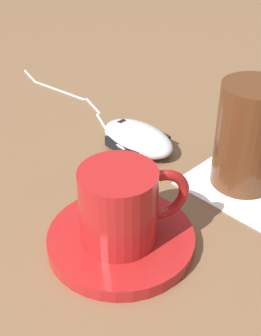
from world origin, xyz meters
TOP-DOWN VIEW (x-y plane):
  - ground_plane at (0.00, 0.00)m, footprint 3.00×3.00m
  - saucer at (-0.12, 0.11)m, footprint 0.14×0.14m
  - coffee_cup at (-0.12, 0.11)m, footprint 0.07×0.10m
  - computer_mouse at (0.02, 0.01)m, footprint 0.12×0.08m
  - mouse_cable at (0.20, 0.02)m, footprint 0.26×0.04m
  - napkin_under_glass at (-0.11, -0.06)m, footprint 0.15×0.15m
  - drinking_glass at (-0.10, -0.06)m, footprint 0.07×0.07m

SIDE VIEW (x-z plane):
  - ground_plane at x=0.00m, z-range 0.00..0.00m
  - napkin_under_glass at x=-0.11m, z-range 0.00..0.00m
  - mouse_cable at x=0.20m, z-range 0.00..0.00m
  - saucer at x=-0.12m, z-range 0.00..0.01m
  - computer_mouse at x=0.02m, z-range 0.00..0.03m
  - coffee_cup at x=-0.12m, z-range 0.01..0.09m
  - drinking_glass at x=-0.10m, z-range 0.00..0.12m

